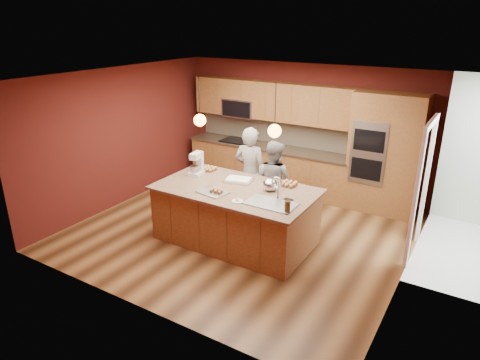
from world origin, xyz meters
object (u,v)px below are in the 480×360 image
Objects in this scene: mixing_bowl at (270,185)px; person_right at (273,182)px; island at (236,214)px; stand_mixer at (197,165)px; person_left at (250,173)px.

person_right is at bearing 113.96° from mixing_bowl.
stand_mixer is at bearing 168.50° from island.
island is 1.04m from person_right.
island reaches higher than mixing_bowl.
mixing_bowl is at bearing -7.65° from stand_mixer.
stand_mixer reaches higher than mixing_bowl.
person_left is at bearing 43.33° from stand_mixer.
stand_mixer is at bearing 41.71° from person_right.
person_left reaches higher than person_right.
person_left is 4.29× the size of stand_mixer.
person_right is 1.41m from stand_mixer.
person_left is at bearing 136.38° from mixing_bowl.
mixing_bowl is (1.45, 0.01, -0.07)m from stand_mixer.
stand_mixer is 1.62× the size of mixing_bowl.
person_right is 6.21× the size of mixing_bowl.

